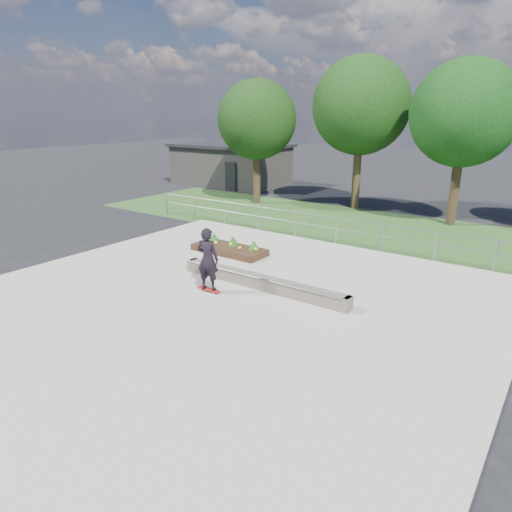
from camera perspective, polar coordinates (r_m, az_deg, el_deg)
The scene contains 11 objects.
ground at distance 13.42m, azimuth -4.46°, elevation -5.92°, with size 120.00×120.00×0.00m, color black.
grass_verge at distance 22.51m, azimuth 13.85°, elevation 3.42°, with size 30.00×8.00×0.02m, color #274A1D.
concrete_slab at distance 13.41m, azimuth -4.46°, elevation -5.80°, with size 15.00×15.00×0.06m, color #A19B8F.
fence at distance 19.21m, azimuth 10.02°, elevation 3.59°, with size 20.06×0.06×1.20m.
building at distance 35.30m, azimuth -3.17°, elevation 11.41°, with size 8.40×5.40×3.00m.
tree_far_left at distance 27.49m, azimuth 0.10°, elevation 16.64°, with size 4.55×4.55×7.15m.
tree_mid_left at distance 26.52m, azimuth 13.00°, elevation 17.80°, with size 5.25×5.25×8.25m.
tree_mid_right at distance 23.88m, azimuth 24.61°, elevation 15.86°, with size 4.90×4.90×7.70m.
grind_ledge at distance 14.23m, azimuth 0.66°, elevation -3.30°, with size 6.00×0.44×0.43m.
planter_bed at distance 17.87m, azimuth -3.27°, elevation 1.02°, with size 3.00×1.20×0.61m.
skateboarder at distance 13.78m, azimuth -6.06°, elevation -0.40°, with size 0.80×0.61×2.02m.
Camera 1 is at (7.99, -9.35, 5.36)m, focal length 32.00 mm.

